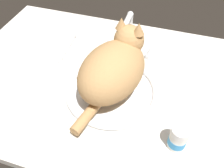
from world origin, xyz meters
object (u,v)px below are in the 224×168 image
(sink_basin, at_px, (112,90))
(faucet, at_px, (128,40))
(toothbrush, at_px, (68,47))
(cat, at_px, (115,67))
(pill_bottle, at_px, (178,138))

(sink_basin, distance_m, faucet, 0.21)
(faucet, xyz_separation_m, toothbrush, (-0.24, -0.03, -0.07))
(faucet, relative_size, cat, 0.55)
(cat, relative_size, pill_bottle, 4.33)
(sink_basin, distance_m, cat, 0.10)
(cat, bearing_deg, pill_bottle, -34.27)
(sink_basin, bearing_deg, faucet, 90.00)
(sink_basin, height_order, faucet, faucet)
(cat, height_order, toothbrush, cat)
(sink_basin, relative_size, pill_bottle, 3.71)
(cat, height_order, pill_bottle, cat)
(toothbrush, bearing_deg, cat, -32.28)
(cat, xyz_separation_m, pill_bottle, (0.23, -0.15, -0.06))
(pill_bottle, bearing_deg, toothbrush, 146.75)
(sink_basin, height_order, pill_bottle, pill_bottle)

